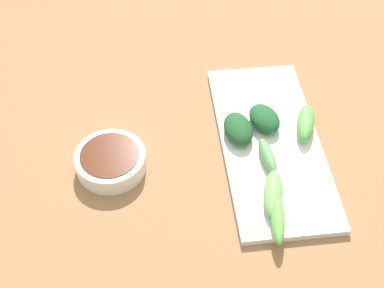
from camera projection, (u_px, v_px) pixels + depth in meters
name	position (u px, v px, depth m)	size (l,w,h in m)	color
tabletop	(209.00, 163.00, 0.95)	(2.10, 2.10, 0.02)	#996C47
sauce_bowl	(110.00, 159.00, 0.92)	(0.12, 0.12, 0.03)	white
serving_plate	(270.00, 144.00, 0.96)	(0.17, 0.38, 0.01)	white
broccoli_stalk_0	(278.00, 216.00, 0.84)	(0.02, 0.10, 0.02)	#67BB4C
broccoli_leafy_1	(238.00, 129.00, 0.95)	(0.05, 0.08, 0.03)	#1E5026
broccoli_leafy_2	(264.00, 118.00, 0.97)	(0.05, 0.07, 0.03)	#1C542A
broccoli_stalk_3	(306.00, 123.00, 0.96)	(0.03, 0.09, 0.03)	#5FB052
broccoli_stalk_4	(267.00, 156.00, 0.92)	(0.02, 0.08, 0.02)	#619F5B
broccoli_stalk_5	(273.00, 193.00, 0.87)	(0.03, 0.09, 0.02)	#70AE59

